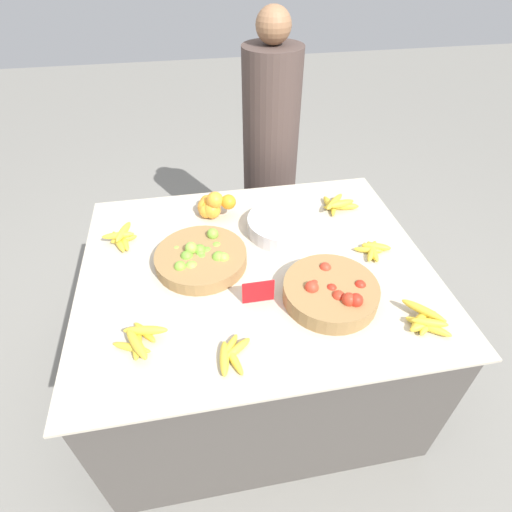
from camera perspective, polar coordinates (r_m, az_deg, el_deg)
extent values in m
plane|color=gray|center=(2.23, 0.00, -16.08)|extent=(12.00, 12.00, 0.00)
cube|color=#4C4742|center=(1.93, 0.00, -9.94)|extent=(1.36, 1.14, 0.76)
cube|color=#BCB29E|center=(1.65, 0.00, -1.47)|extent=(1.42, 1.19, 0.01)
cylinder|color=olive|center=(1.64, -7.85, -0.33)|extent=(0.37, 0.37, 0.06)
sphere|color=#89BC42|center=(1.64, -7.40, -0.30)|extent=(0.05, 0.05, 0.05)
sphere|color=#7AB238|center=(1.65, -9.14, 0.63)|extent=(0.05, 0.05, 0.05)
sphere|color=#89BC42|center=(1.59, -9.17, -1.66)|extent=(0.06, 0.06, 0.06)
sphere|color=#6BA333|center=(1.62, -7.66, -0.43)|extent=(0.04, 0.04, 0.04)
sphere|color=#6BA333|center=(1.64, -8.05, 0.80)|extent=(0.05, 0.05, 0.05)
sphere|color=#7AB238|center=(1.60, -5.35, -0.29)|extent=(0.06, 0.06, 0.06)
sphere|color=#6BA333|center=(1.63, -9.84, -0.13)|extent=(0.05, 0.05, 0.05)
sphere|color=#89BC42|center=(1.68, -11.20, 0.63)|extent=(0.05, 0.05, 0.05)
sphere|color=#6BA333|center=(1.65, -6.99, 0.43)|extent=(0.05, 0.05, 0.05)
sphere|color=#89BC42|center=(1.60, -4.67, -0.33)|extent=(0.05, 0.05, 0.05)
sphere|color=#7AB238|center=(1.67, -5.61, 1.20)|extent=(0.05, 0.05, 0.05)
sphere|color=#6BA333|center=(1.64, -7.89, 0.15)|extent=(0.05, 0.05, 0.05)
sphere|color=#89BC42|center=(1.63, -9.27, 1.13)|extent=(0.05, 0.05, 0.05)
sphere|color=#7AB238|center=(1.65, -8.17, -0.49)|extent=(0.04, 0.04, 0.04)
sphere|color=#7AB238|center=(1.58, -10.79, -1.54)|extent=(0.05, 0.05, 0.05)
sphere|color=#7AB238|center=(1.70, -6.21, 3.16)|extent=(0.05, 0.05, 0.05)
cylinder|color=olive|center=(1.51, 10.57, -5.07)|extent=(0.35, 0.35, 0.07)
sphere|color=red|center=(1.49, 10.73, -4.64)|extent=(0.04, 0.04, 0.04)
sphere|color=red|center=(1.46, 7.95, -4.51)|extent=(0.05, 0.05, 0.05)
sphere|color=red|center=(1.52, 10.36, -4.89)|extent=(0.05, 0.05, 0.05)
sphere|color=red|center=(1.50, 6.47, -4.58)|extent=(0.05, 0.05, 0.05)
sphere|color=red|center=(1.50, 8.31, -4.14)|extent=(0.04, 0.04, 0.04)
sphere|color=red|center=(1.52, 10.43, -5.04)|extent=(0.04, 0.04, 0.04)
sphere|color=red|center=(1.43, 8.84, -7.49)|extent=(0.04, 0.04, 0.04)
sphere|color=red|center=(1.44, 13.13, -6.10)|extent=(0.05, 0.05, 0.05)
sphere|color=red|center=(1.52, 14.63, -4.14)|extent=(0.04, 0.04, 0.04)
sphere|color=red|center=(1.44, 14.09, -6.15)|extent=(0.05, 0.05, 0.05)
sphere|color=red|center=(1.46, 11.68, -5.77)|extent=(0.05, 0.05, 0.05)
sphere|color=red|center=(1.56, 9.85, -1.73)|extent=(0.05, 0.05, 0.05)
sphere|color=orange|center=(1.91, -6.88, 6.88)|extent=(0.08, 0.08, 0.08)
sphere|color=orange|center=(1.96, -6.98, 7.64)|extent=(0.07, 0.07, 0.07)
sphere|color=orange|center=(1.92, -7.16, 6.99)|extent=(0.08, 0.08, 0.08)
sphere|color=orange|center=(1.90, -7.12, 6.42)|extent=(0.07, 0.07, 0.07)
sphere|color=orange|center=(1.89, -6.31, 6.57)|extent=(0.08, 0.08, 0.08)
sphere|color=orange|center=(1.86, -3.97, 7.71)|extent=(0.07, 0.07, 0.07)
sphere|color=orange|center=(1.87, -5.88, 7.95)|extent=(0.08, 0.08, 0.08)
cylinder|color=silver|center=(1.80, 3.95, 4.46)|extent=(0.32, 0.32, 0.07)
cube|color=red|center=(1.46, 0.32, -5.14)|extent=(0.12, 0.01, 0.10)
ellipsoid|color=gold|center=(1.35, -2.72, -13.10)|extent=(0.11, 0.09, 0.03)
ellipsoid|color=gold|center=(1.33, -3.21, -14.49)|extent=(0.06, 0.13, 0.03)
ellipsoid|color=gold|center=(1.33, -4.55, -14.37)|extent=(0.05, 0.14, 0.03)
ellipsoid|color=gold|center=(1.35, -3.87, -13.00)|extent=(0.09, 0.12, 0.03)
ellipsoid|color=gold|center=(1.53, 22.37, -8.50)|extent=(0.12, 0.10, 0.04)
ellipsoid|color=gold|center=(1.54, 23.37, -8.78)|extent=(0.12, 0.11, 0.03)
ellipsoid|color=gold|center=(1.52, 22.83, -8.95)|extent=(0.13, 0.07, 0.03)
ellipsoid|color=gold|center=(1.55, 23.72, -8.51)|extent=(0.11, 0.05, 0.03)
ellipsoid|color=gold|center=(1.52, 23.39, -9.24)|extent=(0.14, 0.13, 0.03)
ellipsoid|color=gold|center=(1.53, 22.73, -7.15)|extent=(0.13, 0.14, 0.03)
ellipsoid|color=gold|center=(1.51, 23.56, -8.69)|extent=(0.13, 0.07, 0.03)
ellipsoid|color=gold|center=(1.76, 16.25, 0.70)|extent=(0.10, 0.14, 0.03)
ellipsoid|color=gold|center=(1.76, 16.33, 0.64)|extent=(0.04, 0.13, 0.03)
ellipsoid|color=gold|center=(1.78, 16.79, 1.27)|extent=(0.13, 0.07, 0.03)
ellipsoid|color=gold|center=(1.76, 15.73, 0.82)|extent=(0.12, 0.06, 0.03)
ellipsoid|color=gold|center=(1.99, 10.96, 6.92)|extent=(0.07, 0.16, 0.03)
ellipsoid|color=gold|center=(1.99, 11.78, 6.93)|extent=(0.16, 0.05, 0.03)
ellipsoid|color=gold|center=(2.00, 12.40, 6.97)|extent=(0.15, 0.06, 0.04)
ellipsoid|color=gold|center=(2.00, 10.39, 7.36)|extent=(0.04, 0.13, 0.03)
ellipsoid|color=gold|center=(1.96, 12.09, 7.33)|extent=(0.14, 0.06, 0.03)
ellipsoid|color=gold|center=(1.98, 11.14, 7.65)|extent=(0.13, 0.13, 0.03)
ellipsoid|color=gold|center=(1.83, -19.07, 1.98)|extent=(0.08, 0.16, 0.03)
ellipsoid|color=gold|center=(1.83, -18.27, 1.91)|extent=(0.06, 0.13, 0.03)
ellipsoid|color=gold|center=(1.84, -18.37, 2.32)|extent=(0.12, 0.05, 0.03)
ellipsoid|color=gold|center=(1.84, -18.43, 3.32)|extent=(0.08, 0.14, 0.03)
ellipsoid|color=gold|center=(1.83, -19.12, 2.78)|extent=(0.14, 0.03, 0.03)
ellipsoid|color=gold|center=(1.44, -15.61, -10.44)|extent=(0.09, 0.11, 0.03)
ellipsoid|color=gold|center=(1.42, -16.62, -11.75)|extent=(0.03, 0.14, 0.03)
ellipsoid|color=gold|center=(1.41, -17.34, -12.38)|extent=(0.13, 0.08, 0.03)
ellipsoid|color=gold|center=(1.38, -16.69, -11.95)|extent=(0.10, 0.15, 0.03)
ellipsoid|color=gold|center=(1.41, -15.51, -10.19)|extent=(0.15, 0.05, 0.03)
cylinder|color=#473833|center=(2.48, 2.00, 12.34)|extent=(0.32, 0.32, 1.37)
sphere|color=#896042|center=(2.22, 2.53, 30.10)|extent=(0.18, 0.18, 0.18)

